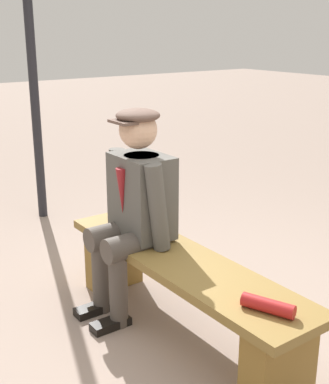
# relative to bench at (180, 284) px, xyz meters

# --- Properties ---
(ground_plane) EXTENTS (30.00, 30.00, 0.00)m
(ground_plane) POSITION_rel_bench_xyz_m (0.00, 0.00, -0.32)
(ground_plane) COLOR gray
(bench) EXTENTS (1.81, 0.43, 0.48)m
(bench) POSITION_rel_bench_xyz_m (0.00, 0.00, 0.00)
(bench) COLOR olive
(bench) RESTS_ON ground
(seated_man) EXTENTS (0.55, 0.56, 1.27)m
(seated_man) POSITION_rel_bench_xyz_m (0.39, 0.06, 0.39)
(seated_man) COLOR #53514C
(seated_man) RESTS_ON ground
(rolled_magazine) EXTENTS (0.25, 0.16, 0.07)m
(rolled_magazine) POSITION_rel_bench_xyz_m (-0.69, 0.03, 0.19)
(rolled_magazine) COLOR #B21E1E
(rolled_magazine) RESTS_ON bench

